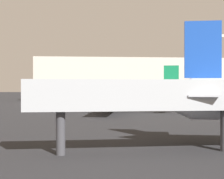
{
  "coord_description": "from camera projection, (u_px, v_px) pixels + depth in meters",
  "views": [
    {
      "loc": [
        -3.94,
        -7.91,
        5.16
      ],
      "look_at": [
        1.57,
        50.66,
        4.6
      ],
      "focal_mm": 52.71,
      "sensor_mm": 36.0,
      "label": 1
    }
  ],
  "objects": [
    {
      "name": "airplane_distant",
      "position": [
        109.0,
        95.0,
        64.87
      ],
      "size": [
        32.83,
        26.04,
        9.22
      ],
      "rotation": [
        0.0,
        0.0,
        2.94
      ],
      "color": "silver",
      "rests_on": "ground_plane"
    },
    {
      "name": "light_mast_right",
      "position": [
        221.0,
        64.0,
        111.69
      ],
      "size": [
        2.4,
        0.5,
        22.83
      ],
      "color": "slate",
      "rests_on": "ground_plane"
    },
    {
      "name": "jet_bridge",
      "position": [
        171.0,
        96.0,
        25.62
      ],
      "size": [
        20.73,
        2.85,
        5.9
      ],
      "rotation": [
        0.0,
        0.0,
        0.02
      ],
      "color": "#B2B7BC",
      "rests_on": "ground_plane"
    },
    {
      "name": "terminal_building",
      "position": [
        131.0,
        80.0,
        127.93
      ],
      "size": [
        71.16,
        27.18,
        15.37
      ],
      "primitive_type": "cube",
      "color": "beige",
      "rests_on": "ground_plane"
    }
  ]
}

